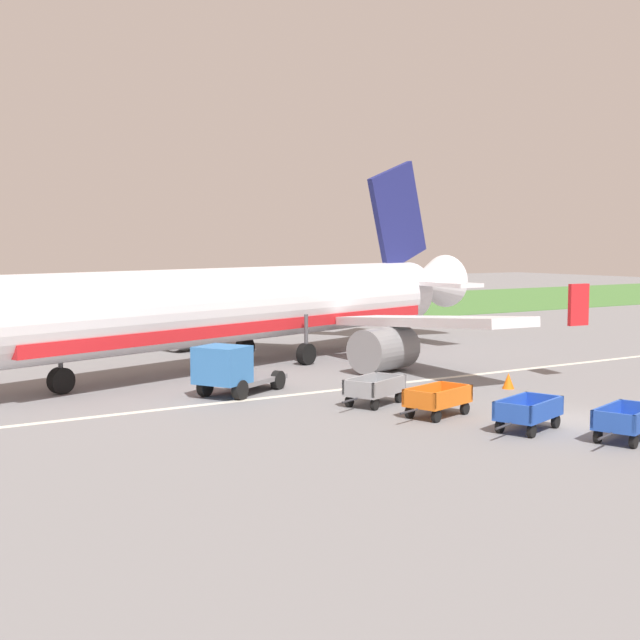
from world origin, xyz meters
The scene contains 11 objects.
ground_plane centered at (0.00, 0.00, 0.00)m, with size 220.00×220.00×0.00m, color slate.
grass_strip centered at (0.00, 49.22, 0.03)m, with size 220.00×28.00×0.06m, color #477A38.
apron_stripe centered at (0.00, 9.78, 0.01)m, with size 120.00×0.36×0.01m, color silver.
airplane centered at (-2.47, 18.66, 3.05)m, with size 36.88×29.95×11.34m.
baggage_cart_second_in_row centered at (-0.98, -3.00, 0.60)m, with size 3.61×2.10×1.07m.
baggage_cart_third_in_row centered at (-2.51, -0.28, 0.60)m, with size 3.60×2.12×1.07m.
baggage_cart_fourth_in_row centered at (-3.48, 3.18, 0.60)m, with size 3.62×2.04×1.07m.
baggage_cart_far_end centered at (-4.06, 6.21, 0.60)m, with size 3.56×2.26×1.07m.
service_truck_beside_carts centered at (-7.89, 10.96, 1.10)m, with size 4.75×3.75×2.10m.
traffic_cone_near_plane centered at (-1.42, 8.10, 0.36)m, with size 0.55×0.55×0.72m, color orange.
traffic_cone_mid_apron centered at (2.96, 6.07, 0.34)m, with size 0.52×0.52×0.68m, color orange.
Camera 1 is at (-23.86, -20.45, 6.26)m, focal length 48.87 mm.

